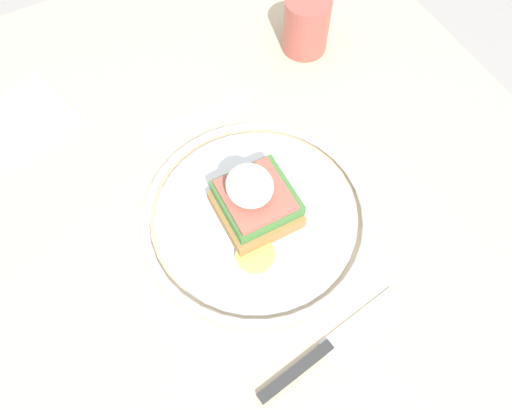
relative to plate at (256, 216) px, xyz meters
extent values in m
plane|color=#9E9993|center=(0.04, 0.01, -0.75)|extent=(6.00, 6.00, 0.00)
cube|color=#C6B28E|center=(0.04, 0.01, -0.02)|extent=(1.08, 0.81, 0.03)
cylinder|color=#C6B28E|center=(-0.45, -0.34, -0.39)|extent=(0.06, 0.06, 0.71)
cylinder|color=#C6B28E|center=(-0.45, 0.35, -0.39)|extent=(0.06, 0.06, 0.71)
cylinder|color=silver|center=(0.00, 0.00, 0.00)|extent=(0.25, 0.25, 0.01)
torus|color=white|center=(0.00, 0.00, 0.00)|extent=(0.28, 0.28, 0.01)
cube|color=#9E703D|center=(0.00, 0.00, 0.02)|extent=(0.09, 0.09, 0.02)
cube|color=#427A38|center=(0.00, 0.00, 0.04)|extent=(0.08, 0.08, 0.02)
cube|color=#9E5647|center=(0.00, 0.00, 0.05)|extent=(0.08, 0.07, 0.01)
ellipsoid|color=white|center=(0.00, -0.01, 0.07)|extent=(0.06, 0.05, 0.04)
cylinder|color=#E5C656|center=(0.05, -0.03, 0.01)|extent=(0.05, 0.05, 0.00)
cube|color=silver|center=(-0.18, -0.02, -0.01)|extent=(0.01, 0.12, 0.00)
cube|color=silver|center=(-0.18, 0.06, -0.01)|extent=(0.02, 0.04, 0.00)
cube|color=#2D2D2D|center=(0.18, -0.05, 0.00)|extent=(0.03, 0.10, 0.01)
cube|color=silver|center=(0.17, 0.04, -0.01)|extent=(0.03, 0.11, 0.00)
cylinder|color=#AD5147|center=(-0.22, 0.20, 0.03)|extent=(0.07, 0.07, 0.08)
cylinder|color=#472819|center=(-0.22, 0.20, 0.07)|extent=(0.06, 0.06, 0.00)
cube|color=white|center=(-0.29, -0.21, 0.00)|extent=(0.13, 0.14, 0.01)
camera|label=1|loc=(0.25, -0.13, 0.54)|focal=35.00mm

